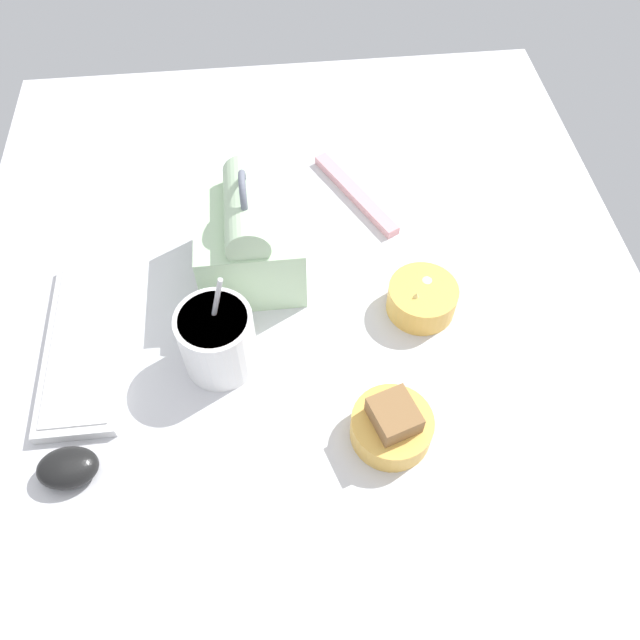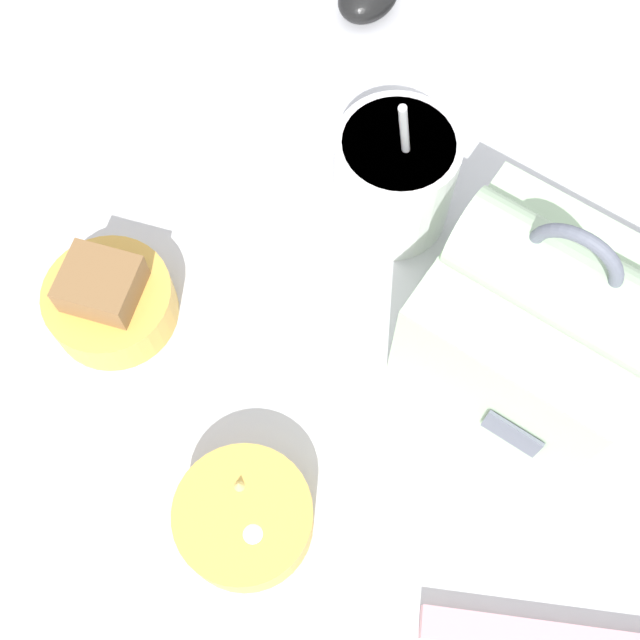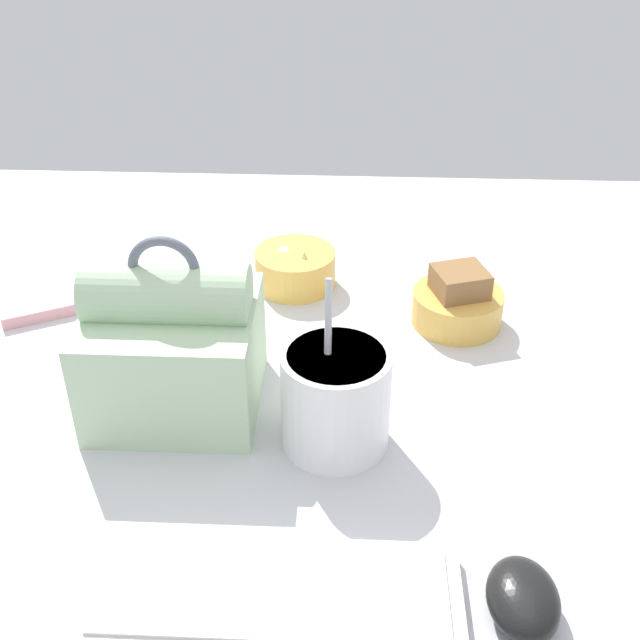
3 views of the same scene
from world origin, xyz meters
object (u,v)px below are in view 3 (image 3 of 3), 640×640
at_px(keyboard, 271,597).
at_px(chopstick_case, 94,301).
at_px(lunch_bag, 173,346).
at_px(soup_cup, 336,397).
at_px(bento_bowl_sandwich, 458,303).
at_px(bento_bowl_snacks, 295,268).
at_px(computer_mouse, 523,599).

relative_size(keyboard, chopstick_case, 1.42).
distance_m(lunch_bag, soup_cup, 0.18).
relative_size(bento_bowl_sandwich, bento_bowl_snacks, 1.04).
xyz_separation_m(lunch_bag, bento_bowl_snacks, (-0.11, -0.26, -0.05)).
relative_size(keyboard, bento_bowl_sandwich, 2.74).
distance_m(lunch_bag, bento_bowl_sandwich, 0.36).
distance_m(keyboard, computer_mouse, 0.20).
distance_m(bento_bowl_sandwich, computer_mouse, 0.43).
distance_m(soup_cup, computer_mouse, 0.26).
bearing_deg(lunch_bag, keyboard, 115.94).
bearing_deg(computer_mouse, lunch_bag, -38.21).
bearing_deg(lunch_bag, bento_bowl_snacks, -112.91).
bearing_deg(bento_bowl_sandwich, chopstick_case, -1.98).
xyz_separation_m(keyboard, lunch_bag, (0.13, -0.26, 0.06)).
bearing_deg(bento_bowl_snacks, computer_mouse, 113.02).
bearing_deg(soup_cup, bento_bowl_sandwich, -122.36).
bearing_deg(keyboard, bento_bowl_sandwich, -113.81).
distance_m(soup_cup, bento_bowl_sandwich, 0.27).
relative_size(soup_cup, bento_bowl_snacks, 1.68).
distance_m(bento_bowl_sandwich, bento_bowl_snacks, 0.22).
bearing_deg(chopstick_case, keyboard, 121.43).
xyz_separation_m(lunch_bag, soup_cup, (-0.17, 0.06, -0.02)).
distance_m(keyboard, bento_bowl_snacks, 0.52).
xyz_separation_m(keyboard, bento_bowl_sandwich, (-0.19, -0.43, 0.02)).
bearing_deg(bento_bowl_snacks, keyboard, 91.90).
relative_size(keyboard, soup_cup, 1.69).
xyz_separation_m(keyboard, bento_bowl_snacks, (0.02, -0.52, 0.02)).
distance_m(bento_bowl_sandwich, chopstick_case, 0.47).
xyz_separation_m(soup_cup, chopstick_case, (0.32, -0.25, -0.05)).
bearing_deg(bento_bowl_snacks, chopstick_case, 14.63).
xyz_separation_m(lunch_bag, computer_mouse, (-0.33, 0.26, -0.06)).
relative_size(lunch_bag, soup_cup, 1.12).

